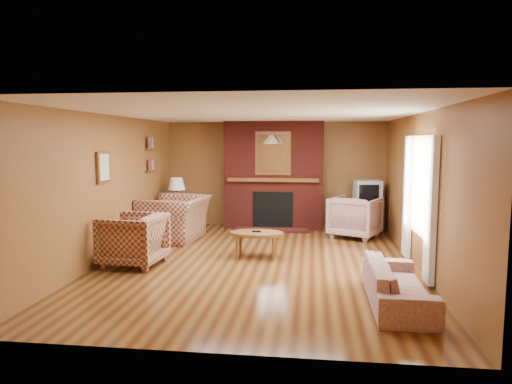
# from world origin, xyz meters

# --- Properties ---
(floor) EXTENTS (6.50, 6.50, 0.00)m
(floor) POSITION_xyz_m (0.00, 0.00, 0.00)
(floor) COLOR #47230F
(floor) RESTS_ON ground
(ceiling) EXTENTS (6.50, 6.50, 0.00)m
(ceiling) POSITION_xyz_m (0.00, 0.00, 2.40)
(ceiling) COLOR white
(ceiling) RESTS_ON wall_back
(wall_back) EXTENTS (6.50, 0.00, 6.50)m
(wall_back) POSITION_xyz_m (0.00, 3.25, 1.20)
(wall_back) COLOR brown
(wall_back) RESTS_ON floor
(wall_front) EXTENTS (6.50, 0.00, 6.50)m
(wall_front) POSITION_xyz_m (0.00, -3.25, 1.20)
(wall_front) COLOR brown
(wall_front) RESTS_ON floor
(wall_left) EXTENTS (0.00, 6.50, 6.50)m
(wall_left) POSITION_xyz_m (-2.50, 0.00, 1.20)
(wall_left) COLOR brown
(wall_left) RESTS_ON floor
(wall_right) EXTENTS (0.00, 6.50, 6.50)m
(wall_right) POSITION_xyz_m (2.50, 0.00, 1.20)
(wall_right) COLOR brown
(wall_right) RESTS_ON floor
(fireplace) EXTENTS (2.20, 0.82, 2.40)m
(fireplace) POSITION_xyz_m (0.00, 2.98, 1.18)
(fireplace) COLOR #541712
(fireplace) RESTS_ON floor
(window_right) EXTENTS (0.10, 1.85, 2.00)m
(window_right) POSITION_xyz_m (2.45, -0.20, 1.13)
(window_right) COLOR beige
(window_right) RESTS_ON wall_right
(bookshelf) EXTENTS (0.09, 0.55, 0.71)m
(bookshelf) POSITION_xyz_m (-2.44, 1.90, 1.67)
(bookshelf) COLOR brown
(bookshelf) RESTS_ON wall_left
(botanical_print) EXTENTS (0.05, 0.40, 0.50)m
(botanical_print) POSITION_xyz_m (-2.47, -0.30, 1.55)
(botanical_print) COLOR brown
(botanical_print) RESTS_ON wall_left
(pendant_light) EXTENTS (0.36, 0.36, 0.48)m
(pendant_light) POSITION_xyz_m (0.00, 2.30, 2.00)
(pendant_light) COLOR black
(pendant_light) RESTS_ON ceiling
(plaid_loveseat) EXTENTS (1.27, 1.42, 0.86)m
(plaid_loveseat) POSITION_xyz_m (-1.85, 1.50, 0.43)
(plaid_loveseat) COLOR maroon
(plaid_loveseat) RESTS_ON floor
(plaid_armchair) EXTENTS (0.98, 0.96, 0.83)m
(plaid_armchair) POSITION_xyz_m (-1.95, -0.43, 0.41)
(plaid_armchair) COLOR maroon
(plaid_armchair) RESTS_ON floor
(floral_sofa) EXTENTS (0.69, 1.72, 0.50)m
(floral_sofa) POSITION_xyz_m (1.90, -1.70, 0.25)
(floral_sofa) COLOR #BDAC93
(floral_sofa) RESTS_ON floor
(floral_armchair) EXTENTS (1.21, 1.23, 0.84)m
(floral_armchair) POSITION_xyz_m (1.75, 2.16, 0.42)
(floral_armchair) COLOR #BDAC93
(floral_armchair) RESTS_ON floor
(coffee_table) EXTENTS (0.91, 0.57, 0.46)m
(coffee_table) POSITION_xyz_m (-0.06, 0.28, 0.39)
(coffee_table) COLOR brown
(coffee_table) RESTS_ON floor
(side_table) EXTENTS (0.43, 0.43, 0.54)m
(side_table) POSITION_xyz_m (-2.10, 2.45, 0.27)
(side_table) COLOR brown
(side_table) RESTS_ON floor
(table_lamp) EXTENTS (0.38, 0.38, 0.63)m
(table_lamp) POSITION_xyz_m (-2.10, 2.45, 0.89)
(table_lamp) COLOR silver
(table_lamp) RESTS_ON side_table
(tv_stand) EXTENTS (0.59, 0.54, 0.63)m
(tv_stand) POSITION_xyz_m (2.05, 2.80, 0.31)
(tv_stand) COLOR black
(tv_stand) RESTS_ON floor
(crt_tv) EXTENTS (0.59, 0.59, 0.50)m
(crt_tv) POSITION_xyz_m (2.05, 2.79, 0.88)
(crt_tv) COLOR #B1B3B9
(crt_tv) RESTS_ON tv_stand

